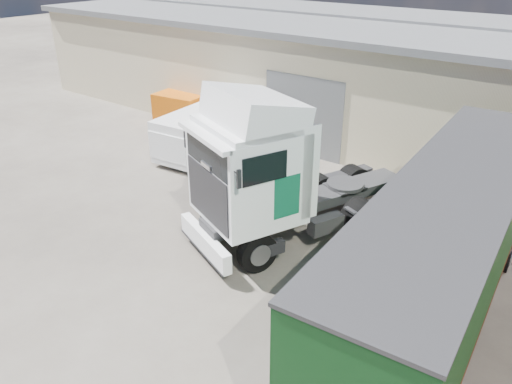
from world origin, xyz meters
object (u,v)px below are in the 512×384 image
Objects in this scene: tractor_unit at (275,179)px; orange_skip at (180,112)px; box_trailer at (449,236)px; panel_van at (201,133)px.

tractor_unit is 2.73× the size of orange_skip.
tractor_unit reaches higher than box_trailer.
panel_van is (-12.39, 4.56, -1.36)m from box_trailer.
panel_van is (-6.88, 3.92, -1.09)m from tractor_unit.
tractor_unit is at bearing -37.66° from orange_skip.
tractor_unit is at bearing 169.43° from box_trailer.
orange_skip is (-10.60, 6.29, -1.40)m from tractor_unit.
orange_skip is at bearing 152.75° from box_trailer.
box_trailer is at bearing -30.25° from orange_skip.
panel_van is 1.77× the size of orange_skip.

